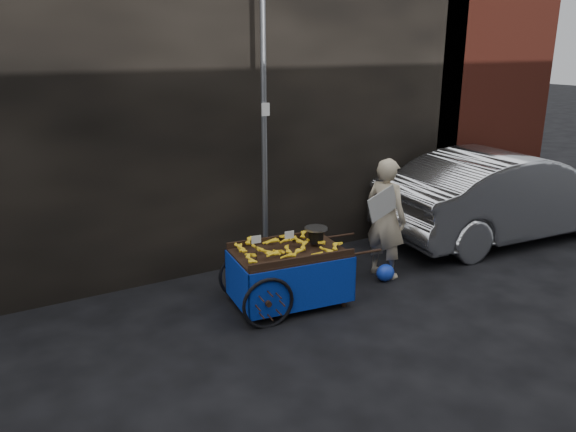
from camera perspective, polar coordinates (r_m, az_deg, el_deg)
ground at (r=7.44m, az=0.46°, el=-9.04°), size 80.00×80.00×0.00m
building_wall at (r=9.20m, az=-5.85°, el=12.18°), size 13.50×2.00×5.00m
street_pole at (r=8.06m, az=-2.43°, el=8.02°), size 0.12×0.10×4.00m
banana_cart at (r=7.20m, az=-0.19°, el=-4.23°), size 2.05×1.14×1.07m
vendor at (r=8.18m, az=9.92°, el=-0.21°), size 0.84×0.73×1.76m
plastic_bag at (r=8.23m, az=9.86°, el=-5.70°), size 0.28×0.22×0.25m
parked_car at (r=10.46m, az=21.38°, el=2.05°), size 4.80×2.02×1.54m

